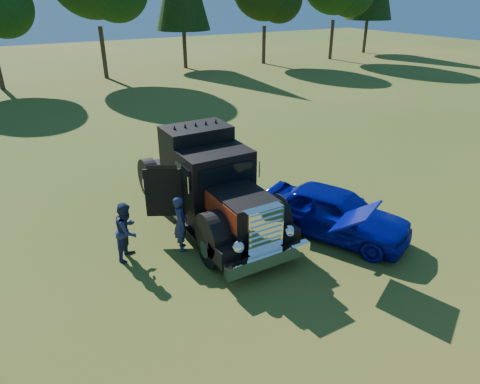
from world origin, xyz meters
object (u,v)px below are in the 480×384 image
(spectator_near, at_px, (181,223))
(spectator_far, at_px, (127,231))
(hotrod_coupe, at_px, (335,213))
(diamond_t_truck, at_px, (210,187))

(spectator_near, bearing_deg, spectator_far, 90.00)
(spectator_near, bearing_deg, hotrod_coupe, -96.91)
(hotrod_coupe, height_order, spectator_near, hotrod_coupe)
(diamond_t_truck, xyz_separation_m, hotrod_coupe, (2.91, -2.53, -0.51))
(hotrod_coupe, bearing_deg, spectator_far, 161.03)
(diamond_t_truck, bearing_deg, spectator_near, -146.79)
(diamond_t_truck, height_order, hotrod_coupe, diamond_t_truck)
(spectator_near, height_order, spectator_far, spectator_far)
(diamond_t_truck, distance_m, spectator_near, 1.72)
(spectator_far, bearing_deg, hotrod_coupe, -68.79)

